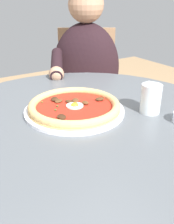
% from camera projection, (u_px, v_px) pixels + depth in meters
% --- Properties ---
extents(dining_table, '(1.00, 1.00, 0.74)m').
position_uv_depth(dining_table, '(84.00, 154.00, 0.84)').
color(dining_table, '#565B60').
rests_on(dining_table, ground).
extents(pizza_on_plate, '(0.32, 0.32, 0.04)m').
position_uv_depth(pizza_on_plate, '(73.00, 107.00, 0.82)').
color(pizza_on_plate, white).
rests_on(pizza_on_plate, dining_table).
extents(water_glass, '(0.07, 0.07, 0.09)m').
position_uv_depth(water_glass, '(151.00, 100.00, 0.81)').
color(water_glass, silver).
rests_on(water_glass, dining_table).
extents(steak_knife, '(0.16, 0.17, 0.01)m').
position_uv_depth(steak_knife, '(149.00, 92.00, 0.99)').
color(steak_knife, silver).
rests_on(steak_knife, dining_table).
extents(diner_person, '(0.44, 0.54, 1.13)m').
position_uv_depth(diner_person, '(86.00, 100.00, 1.53)').
color(diner_person, '#282833').
rests_on(diner_person, ground).
extents(cafe_chair_diner, '(0.56, 0.56, 0.90)m').
position_uv_depth(cafe_chair_diner, '(86.00, 87.00, 1.65)').
color(cafe_chair_diner, '#957050').
rests_on(cafe_chair_diner, ground).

